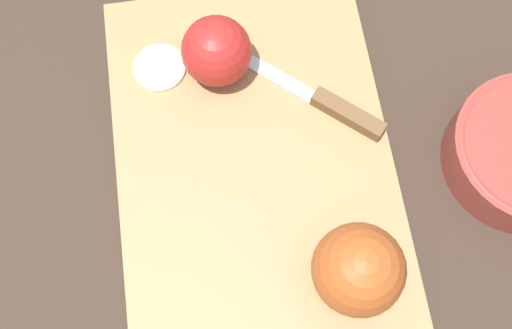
{
  "coord_description": "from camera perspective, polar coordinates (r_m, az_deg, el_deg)",
  "views": [
    {
      "loc": [
        -0.19,
        0.02,
        0.59
      ],
      "look_at": [
        0.0,
        0.0,
        0.04
      ],
      "focal_mm": 42.0,
      "sensor_mm": 36.0,
      "label": 1
    }
  ],
  "objects": [
    {
      "name": "apple_half_left",
      "position": [
        0.54,
        9.69,
        -9.87
      ],
      "size": [
        0.08,
        0.08,
        0.08
      ],
      "rotation": [
        0.0,
        0.0,
        2.17
      ],
      "color": "#AD4C1E",
      "rests_on": "cutting_board"
    },
    {
      "name": "apple_slice",
      "position": [
        0.65,
        -9.16,
        9.08
      ],
      "size": [
        0.06,
        0.06,
        0.0
      ],
      "color": "beige",
      "rests_on": "cutting_board"
    },
    {
      "name": "cutting_board",
      "position": [
        0.61,
        0.0,
        -0.92
      ],
      "size": [
        0.44,
        0.29,
        0.02
      ],
      "color": "#A37A4C",
      "rests_on": "ground_plane"
    },
    {
      "name": "apple_half_right",
      "position": [
        0.61,
        -3.78,
        10.73
      ],
      "size": [
        0.07,
        0.07,
        0.07
      ],
      "rotation": [
        0.0,
        0.0,
        6.19
      ],
      "color": "red",
      "rests_on": "cutting_board"
    },
    {
      "name": "ground_plane",
      "position": [
        0.62,
        0.0,
        -1.2
      ],
      "size": [
        4.0,
        4.0,
        0.0
      ],
      "primitive_type": "plane",
      "color": "#38281E"
    },
    {
      "name": "knife",
      "position": [
        0.62,
        7.58,
        5.41
      ],
      "size": [
        0.12,
        0.15,
        0.02
      ],
      "rotation": [
        0.0,
        0.0,
        0.88
      ],
      "color": "silver",
      "rests_on": "cutting_board"
    }
  ]
}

